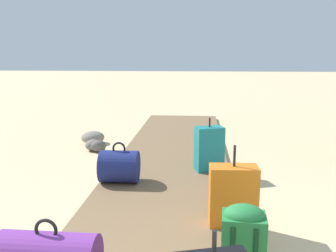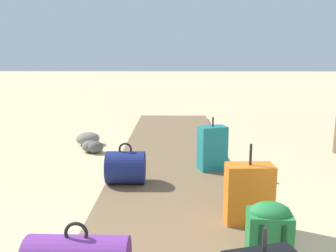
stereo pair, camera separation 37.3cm
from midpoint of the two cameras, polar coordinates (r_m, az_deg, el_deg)
ground_plane at (r=4.62m, az=-1.66°, el=-9.78°), size 60.00×60.00×0.00m
boardwalk at (r=5.39m, az=-1.26°, el=-6.20°), size 1.65×8.36×0.08m
duffel_bag_navy at (r=4.59m, az=-8.88°, el=-6.34°), size 0.47×0.40×0.51m
suitcase_orange at (r=3.55m, az=9.42°, el=-10.29°), size 0.45×0.25×0.76m
suitcase_teal at (r=5.05m, az=4.76°, el=-3.42°), size 0.42×0.33×0.73m
backpack_green at (r=2.94m, az=11.72°, el=-15.70°), size 0.34×0.29×0.48m
rock_left_near at (r=6.95m, az=-13.78°, el=-1.91°), size 0.59×0.58×0.23m
rock_left_mid at (r=6.36m, az=-12.79°, el=-3.22°), size 0.36×0.36×0.20m
rock_left_far at (r=6.47m, az=-13.61°, el=-3.06°), size 0.32×0.36×0.19m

